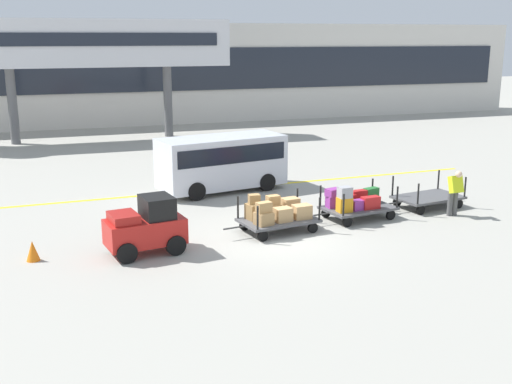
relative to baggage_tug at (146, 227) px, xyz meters
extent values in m
plane|color=#9E9B91|center=(3.88, 0.23, -0.75)|extent=(120.00, 120.00, 0.00)
cube|color=yellow|center=(4.10, 6.50, -0.75)|extent=(21.71, 0.83, 0.01)
cube|color=beige|center=(3.88, 26.23, 2.57)|extent=(56.81, 2.40, 6.65)
cube|color=#1E232D|center=(3.88, 24.98, 2.90)|extent=(53.97, 0.12, 2.80)
cube|color=silver|center=(0.22, 20.23, 4.68)|extent=(15.58, 2.20, 2.60)
cube|color=#1E232D|center=(0.22, 19.09, 4.88)|extent=(14.02, 0.08, 0.70)
cylinder|color=#59595B|center=(-4.06, 20.23, 1.31)|extent=(0.50, 0.50, 4.13)
cylinder|color=#59595B|center=(4.51, 20.23, 1.31)|extent=(0.50, 0.50, 4.13)
cube|color=red|center=(-0.03, -0.01, -0.12)|extent=(2.25, 1.42, 0.70)
cube|color=black|center=(0.33, 0.05, 0.53)|extent=(0.95, 1.10, 0.60)
cube|color=#A51B16|center=(-0.60, -0.10, 0.35)|extent=(0.84, 1.03, 0.24)
cylinder|color=black|center=(-0.79, 0.40, -0.47)|extent=(0.58, 0.27, 0.56)
cylinder|color=black|center=(-0.63, -0.63, -0.47)|extent=(0.58, 0.27, 0.56)
cylinder|color=black|center=(0.56, 0.62, -0.47)|extent=(0.58, 0.27, 0.56)
cylinder|color=black|center=(0.72, -0.41, -0.47)|extent=(0.58, 0.27, 0.56)
cube|color=#4C4C4F|center=(4.11, 0.65, -0.39)|extent=(2.49, 1.74, 0.08)
cylinder|color=black|center=(2.97, 1.12, 0.00)|extent=(0.06, 0.06, 0.70)
cylinder|color=black|center=(3.17, -0.15, 0.00)|extent=(0.06, 0.06, 0.70)
cylinder|color=black|center=(5.06, 1.46, 0.00)|extent=(0.06, 0.06, 0.70)
cylinder|color=black|center=(5.26, 0.19, 0.00)|extent=(0.06, 0.06, 0.70)
cylinder|color=black|center=(3.17, 1.11, -0.59)|extent=(0.33, 0.15, 0.32)
cylinder|color=black|center=(3.36, -0.07, -0.59)|extent=(0.33, 0.15, 0.32)
cylinder|color=black|center=(4.87, 1.38, -0.59)|extent=(0.33, 0.15, 0.32)
cylinder|color=black|center=(5.06, 0.20, -0.59)|extent=(0.33, 0.15, 0.32)
cylinder|color=#333333|center=(2.63, 0.42, -0.41)|extent=(0.70, 0.16, 0.05)
cube|color=olive|center=(3.41, 0.89, -0.11)|extent=(0.54, 0.55, 0.48)
cube|color=#9E7A4C|center=(3.49, 0.24, -0.16)|extent=(0.58, 0.56, 0.38)
cube|color=#A87F4C|center=(4.06, 1.00, -0.17)|extent=(0.47, 0.48, 0.37)
cube|color=tan|center=(4.15, 0.38, -0.14)|extent=(0.57, 0.47, 0.42)
cube|color=tan|center=(4.67, 1.09, -0.10)|extent=(0.57, 0.47, 0.51)
cube|color=tan|center=(4.81, 0.48, -0.14)|extent=(0.57, 0.45, 0.43)
cube|color=olive|center=(3.41, 0.89, 0.27)|extent=(0.35, 0.29, 0.29)
cube|color=#A87F4C|center=(3.49, 0.24, 0.18)|extent=(0.49, 0.35, 0.31)
cube|color=#A87F4C|center=(4.06, 1.00, 0.16)|extent=(0.41, 0.31, 0.29)
cube|color=#4C4C4F|center=(7.08, 1.13, -0.39)|extent=(2.49, 1.74, 0.08)
cylinder|color=black|center=(5.93, 1.60, 0.00)|extent=(0.06, 0.06, 0.70)
cylinder|color=black|center=(6.13, 0.32, 0.00)|extent=(0.06, 0.06, 0.70)
cylinder|color=black|center=(8.02, 1.93, 0.00)|extent=(0.06, 0.06, 0.70)
cylinder|color=black|center=(8.22, 0.66, 0.00)|extent=(0.06, 0.06, 0.70)
cylinder|color=black|center=(6.13, 1.58, -0.59)|extent=(0.33, 0.15, 0.32)
cylinder|color=black|center=(6.32, 0.40, -0.59)|extent=(0.33, 0.15, 0.32)
cylinder|color=black|center=(7.84, 1.85, -0.59)|extent=(0.33, 0.15, 0.32)
cylinder|color=black|center=(8.02, 0.67, -0.59)|extent=(0.33, 0.15, 0.32)
cylinder|color=#333333|center=(5.60, 0.89, -0.41)|extent=(0.70, 0.16, 0.05)
cube|color=#8C338C|center=(6.26, 1.33, -0.16)|extent=(0.43, 0.37, 0.39)
cube|color=orange|center=(6.37, 0.74, -0.12)|extent=(0.46, 0.35, 0.46)
cube|color=red|center=(6.78, 1.35, -0.17)|extent=(0.60, 0.35, 0.37)
cube|color=#8C338C|center=(6.85, 0.80, -0.19)|extent=(0.47, 0.38, 0.33)
cube|color=red|center=(7.28, 1.49, -0.12)|extent=(0.61, 0.31, 0.46)
cube|color=red|center=(7.34, 0.81, -0.15)|extent=(0.62, 0.35, 0.40)
cube|color=#236B2D|center=(7.77, 1.56, -0.11)|extent=(0.57, 0.40, 0.48)
cube|color=#8C338C|center=(6.26, 1.33, 0.15)|extent=(0.55, 0.46, 0.24)
cube|color=#99999E|center=(6.37, 0.74, 0.29)|extent=(0.42, 0.37, 0.35)
cube|color=#4C4C4F|center=(10.04, 1.60, -0.39)|extent=(2.49, 1.74, 0.08)
cylinder|color=black|center=(8.89, 2.07, 0.00)|extent=(0.06, 0.06, 0.70)
cylinder|color=black|center=(9.10, 0.80, 0.00)|extent=(0.06, 0.06, 0.70)
cylinder|color=black|center=(10.98, 2.40, 0.00)|extent=(0.06, 0.06, 0.70)
cylinder|color=black|center=(11.19, 1.13, 0.00)|extent=(0.06, 0.06, 0.70)
cylinder|color=black|center=(9.09, 2.05, -0.59)|extent=(0.33, 0.15, 0.32)
cylinder|color=black|center=(9.28, 0.88, -0.59)|extent=(0.33, 0.15, 0.32)
cylinder|color=black|center=(10.80, 2.32, -0.59)|extent=(0.33, 0.15, 0.32)
cylinder|color=black|center=(10.98, 1.15, -0.59)|extent=(0.33, 0.15, 0.32)
cylinder|color=#333333|center=(8.56, 1.36, -0.41)|extent=(0.70, 0.16, 0.05)
cylinder|color=#4C4C4C|center=(10.12, 0.47, -0.34)|extent=(0.16, 0.16, 0.82)
cylinder|color=#4C4C4C|center=(10.32, 0.46, -0.34)|extent=(0.16, 0.16, 0.82)
cube|color=#D1E51E|center=(10.22, 0.36, 0.33)|extent=(0.42, 0.44, 0.61)
sphere|color=beige|center=(10.21, 0.24, 0.70)|extent=(0.22, 0.22, 0.22)
cube|color=silver|center=(3.89, 6.24, 0.39)|extent=(5.08, 2.79, 1.90)
cube|color=black|center=(3.89, 6.24, 0.79)|extent=(4.71, 2.75, 0.64)
cylinder|color=black|center=(2.59, 5.10, -0.41)|extent=(0.71, 0.37, 0.68)
cylinder|color=black|center=(5.51, 5.67, -0.41)|extent=(0.71, 0.37, 0.68)
cone|color=orange|center=(-2.97, 0.36, -0.48)|extent=(0.36, 0.36, 0.55)
camera|label=1|loc=(-2.34, -16.34, 5.06)|focal=43.66mm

